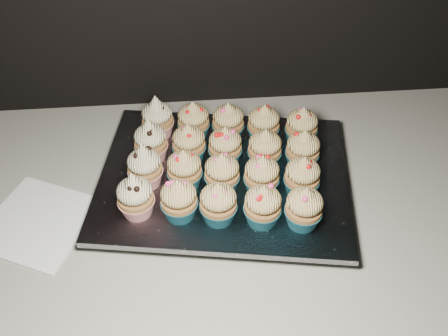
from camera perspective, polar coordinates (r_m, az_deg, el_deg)
name	(u,v)px	position (r m, az deg, el deg)	size (l,w,h in m)	color
cabinet	(304,315)	(1.35, 9.16, -16.23)	(2.40, 0.60, 0.86)	black
worktop	(330,195)	(0.99, 12.07, -3.09)	(2.44, 0.64, 0.04)	beige
napkin	(38,222)	(0.95, -20.48, -5.81)	(0.18, 0.18, 0.00)	white
baking_tray	(224,183)	(0.94, 0.00, -1.70)	(0.42, 0.32, 0.02)	black
foil_lining	(224,176)	(0.93, 0.00, -0.97)	(0.46, 0.36, 0.01)	silver
cupcake_0	(135,196)	(0.85, -10.11, -3.19)	(0.06, 0.06, 0.10)	red
cupcake_1	(179,200)	(0.84, -5.18, -3.64)	(0.06, 0.06, 0.08)	#165A6A
cupcake_2	(218,203)	(0.83, -0.65, -4.04)	(0.06, 0.06, 0.08)	#165A6A
cupcake_3	(263,206)	(0.83, 4.44, -4.30)	(0.06, 0.06, 0.08)	#165A6A
cupcake_4	(304,208)	(0.83, 9.12, -4.51)	(0.06, 0.06, 0.08)	#165A6A
cupcake_5	(145,167)	(0.90, -9.04, 0.16)	(0.06, 0.06, 0.10)	red
cupcake_6	(185,170)	(0.89, -4.53, -0.18)	(0.06, 0.06, 0.08)	#165A6A
cupcake_7	(222,173)	(0.88, -0.23, -0.61)	(0.06, 0.06, 0.08)	#165A6A
cupcake_8	(262,175)	(0.87, 4.32, -0.86)	(0.06, 0.06, 0.08)	#165A6A
cupcake_9	(302,177)	(0.88, 8.92, -1.00)	(0.06, 0.06, 0.08)	#165A6A
cupcake_10	(151,141)	(0.95, -8.38, 3.05)	(0.06, 0.06, 0.10)	red
cupcake_11	(189,144)	(0.94, -4.03, 2.80)	(0.06, 0.06, 0.08)	#165A6A
cupcake_12	(225,146)	(0.93, 0.13, 2.48)	(0.06, 0.06, 0.08)	#165A6A
cupcake_13	(265,149)	(0.93, 4.67, 2.19)	(0.06, 0.06, 0.08)	#165A6A
cupcake_14	(303,150)	(0.93, 8.99, 2.06)	(0.06, 0.06, 0.08)	#165A6A
cupcake_15	(158,118)	(1.00, -7.61, 5.66)	(0.06, 0.06, 0.10)	red
cupcake_16	(194,121)	(0.99, -3.50, 5.38)	(0.06, 0.06, 0.08)	#165A6A
cupcake_17	(228,122)	(0.98, 0.48, 5.26)	(0.06, 0.06, 0.08)	#165A6A
cupcake_18	(264,124)	(0.98, 4.55, 5.02)	(0.06, 0.06, 0.08)	#165A6A
cupcake_19	(302,127)	(0.98, 8.86, 4.70)	(0.06, 0.06, 0.08)	#165A6A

